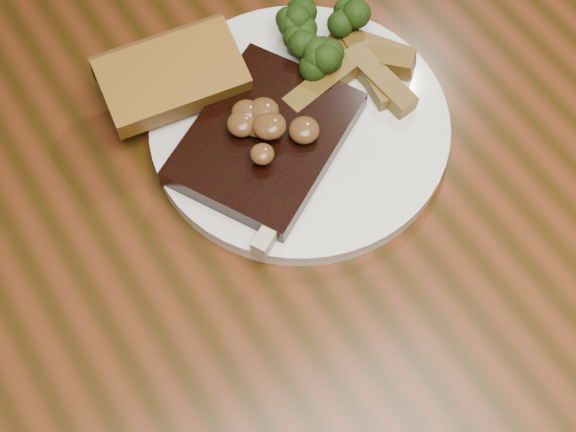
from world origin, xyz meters
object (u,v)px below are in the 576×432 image
at_px(garlic_bread, 175,92).
at_px(potato_wedges, 359,68).
at_px(steak, 266,139).
at_px(dining_table, 295,269).
at_px(plate, 300,127).

xyz_separation_m(garlic_bread, potato_wedges, (0.15, -0.06, -0.00)).
distance_m(steak, garlic_bread, 0.09).
xyz_separation_m(dining_table, plate, (0.05, 0.08, 0.10)).
height_order(steak, garlic_bread, garlic_bread).
bearing_deg(plate, dining_table, -124.53).
height_order(plate, potato_wedges, potato_wedges).
distance_m(garlic_bread, potato_wedges, 0.16).
height_order(steak, potato_wedges, potato_wedges).
height_order(dining_table, steak, steak).
bearing_deg(steak, plate, -22.33).
bearing_deg(plate, steak, -172.98).
distance_m(plate, steak, 0.04).
bearing_deg(garlic_bread, plate, -36.52).
xyz_separation_m(dining_table, steak, (0.02, 0.07, 0.12)).
distance_m(dining_table, garlic_bread, 0.20).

